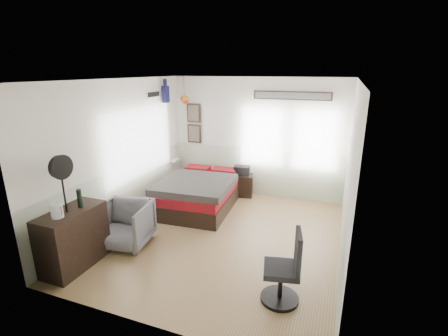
# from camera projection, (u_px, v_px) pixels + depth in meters

# --- Properties ---
(ground_plane) EXTENTS (4.00, 4.50, 0.01)m
(ground_plane) POSITION_uv_depth(u_px,v_px,m) (221.00, 237.00, 5.78)
(ground_plane) COLOR olive
(room_shell) EXTENTS (4.02, 4.52, 2.71)m
(room_shell) POSITION_uv_depth(u_px,v_px,m) (221.00, 146.00, 5.50)
(room_shell) COLOR white
(room_shell) RESTS_ON ground_plane
(wall_decor) EXTENTS (3.55, 1.32, 1.44)m
(wall_decor) POSITION_uv_depth(u_px,v_px,m) (206.00, 104.00, 7.29)
(wall_decor) COLOR #3F2518
(wall_decor) RESTS_ON room_shell
(bed) EXTENTS (1.57, 2.11, 0.64)m
(bed) POSITION_uv_depth(u_px,v_px,m) (199.00, 193.00, 6.95)
(bed) COLOR black
(bed) RESTS_ON ground_plane
(dresser) EXTENTS (0.48, 1.00, 0.90)m
(dresser) POSITION_uv_depth(u_px,v_px,m) (74.00, 238.00, 4.81)
(dresser) COLOR black
(dresser) RESTS_ON ground_plane
(armchair) EXTENTS (0.92, 0.93, 0.74)m
(armchair) POSITION_uv_depth(u_px,v_px,m) (125.00, 224.00, 5.41)
(armchair) COLOR slate
(armchair) RESTS_ON ground_plane
(nightstand) EXTENTS (0.58, 0.51, 0.51)m
(nightstand) POSITION_uv_depth(u_px,v_px,m) (242.00, 185.00, 7.60)
(nightstand) COLOR black
(nightstand) RESTS_ON ground_plane
(task_chair) EXTENTS (0.52, 0.52, 0.98)m
(task_chair) POSITION_uv_depth(u_px,v_px,m) (285.00, 274.00, 4.06)
(task_chair) COLOR black
(task_chair) RESTS_ON ground_plane
(kettle) EXTENTS (0.19, 0.16, 0.22)m
(kettle) POSITION_uv_depth(u_px,v_px,m) (57.00, 210.00, 4.43)
(kettle) COLOR silver
(kettle) RESTS_ON dresser
(bottle) EXTENTS (0.07, 0.07, 0.28)m
(bottle) POSITION_uv_depth(u_px,v_px,m) (80.00, 199.00, 4.74)
(bottle) COLOR black
(bottle) RESTS_ON dresser
(stand_fan) EXTENTS (0.11, 0.35, 0.85)m
(stand_fan) POSITION_uv_depth(u_px,v_px,m) (61.00, 168.00, 4.43)
(stand_fan) COLOR black
(stand_fan) RESTS_ON dresser
(black_bag) EXTENTS (0.39, 0.29, 0.21)m
(black_bag) POSITION_uv_depth(u_px,v_px,m) (242.00, 170.00, 7.49)
(black_bag) COLOR black
(black_bag) RESTS_ON nightstand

